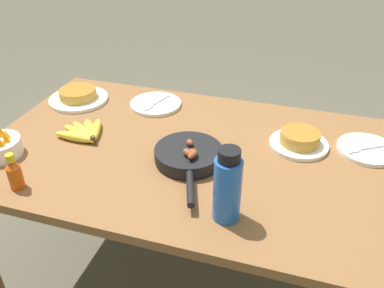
{
  "coord_description": "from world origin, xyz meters",
  "views": [
    {
      "loc": [
        0.38,
        -1.23,
        1.58
      ],
      "look_at": [
        0.0,
        0.0,
        0.75
      ],
      "focal_mm": 38.0,
      "sensor_mm": 36.0,
      "label": 1
    }
  ],
  "objects_px": {
    "banana_bunch": "(85,132)",
    "frittata_plate_side": "(78,96)",
    "skillet": "(189,156)",
    "empty_plate_far_left": "(367,149)",
    "empty_plate_near_front": "(156,104)",
    "frittata_plate_center": "(299,140)",
    "water_bottle": "(227,187)",
    "hot_sauce_bottle": "(14,173)"
  },
  "relations": [
    {
      "from": "banana_bunch",
      "to": "frittata_plate_side",
      "type": "relative_size",
      "value": 0.71
    },
    {
      "from": "skillet",
      "to": "empty_plate_far_left",
      "type": "height_order",
      "value": "skillet"
    },
    {
      "from": "empty_plate_near_front",
      "to": "frittata_plate_center",
      "type": "bearing_deg",
      "value": -13.16
    },
    {
      "from": "frittata_plate_center",
      "to": "empty_plate_far_left",
      "type": "bearing_deg",
      "value": 9.13
    },
    {
      "from": "banana_bunch",
      "to": "water_bottle",
      "type": "xyz_separation_m",
      "value": [
        0.64,
        -0.29,
        0.1
      ]
    },
    {
      "from": "skillet",
      "to": "frittata_plate_center",
      "type": "distance_m",
      "value": 0.44
    },
    {
      "from": "hot_sauce_bottle",
      "to": "banana_bunch",
      "type": "bearing_deg",
      "value": 82.07
    },
    {
      "from": "empty_plate_near_front",
      "to": "hot_sauce_bottle",
      "type": "height_order",
      "value": "hot_sauce_bottle"
    },
    {
      "from": "banana_bunch",
      "to": "frittata_plate_side",
      "type": "distance_m",
      "value": 0.34
    },
    {
      "from": "skillet",
      "to": "frittata_plate_side",
      "type": "relative_size",
      "value": 1.49
    },
    {
      "from": "water_bottle",
      "to": "frittata_plate_center",
      "type": "bearing_deg",
      "value": 69.25
    },
    {
      "from": "frittata_plate_center",
      "to": "hot_sauce_bottle",
      "type": "bearing_deg",
      "value": -148.41
    },
    {
      "from": "water_bottle",
      "to": "frittata_plate_side",
      "type": "bearing_deg",
      "value": 146.1
    },
    {
      "from": "hot_sauce_bottle",
      "to": "frittata_plate_center",
      "type": "bearing_deg",
      "value": 31.59
    },
    {
      "from": "empty_plate_far_left",
      "to": "hot_sauce_bottle",
      "type": "xyz_separation_m",
      "value": [
        -1.12,
        -0.58,
        0.05
      ]
    },
    {
      "from": "frittata_plate_center",
      "to": "water_bottle",
      "type": "xyz_separation_m",
      "value": [
        -0.18,
        -0.47,
        0.09
      ]
    },
    {
      "from": "empty_plate_near_front",
      "to": "frittata_plate_side",
      "type": "bearing_deg",
      "value": -170.73
    },
    {
      "from": "banana_bunch",
      "to": "empty_plate_near_front",
      "type": "bearing_deg",
      "value": 63.02
    },
    {
      "from": "banana_bunch",
      "to": "skillet",
      "type": "relative_size",
      "value": 0.48
    },
    {
      "from": "frittata_plate_side",
      "to": "empty_plate_near_front",
      "type": "height_order",
      "value": "frittata_plate_side"
    },
    {
      "from": "empty_plate_far_left",
      "to": "skillet",
      "type": "bearing_deg",
      "value": -156.74
    },
    {
      "from": "hot_sauce_bottle",
      "to": "frittata_plate_side",
      "type": "bearing_deg",
      "value": 102.76
    },
    {
      "from": "frittata_plate_center",
      "to": "water_bottle",
      "type": "distance_m",
      "value": 0.51
    },
    {
      "from": "banana_bunch",
      "to": "skillet",
      "type": "xyz_separation_m",
      "value": [
        0.45,
        -0.05,
        0.01
      ]
    },
    {
      "from": "skillet",
      "to": "frittata_plate_center",
      "type": "bearing_deg",
      "value": 102.19
    },
    {
      "from": "hot_sauce_bottle",
      "to": "skillet",
      "type": "bearing_deg",
      "value": 31.73
    },
    {
      "from": "banana_bunch",
      "to": "frittata_plate_center",
      "type": "xyz_separation_m",
      "value": [
        0.82,
        0.18,
        0.01
      ]
    },
    {
      "from": "skillet",
      "to": "water_bottle",
      "type": "height_order",
      "value": "water_bottle"
    },
    {
      "from": "skillet",
      "to": "water_bottle",
      "type": "bearing_deg",
      "value": 19.79
    },
    {
      "from": "frittata_plate_center",
      "to": "empty_plate_far_left",
      "type": "relative_size",
      "value": 1.0
    },
    {
      "from": "water_bottle",
      "to": "hot_sauce_bottle",
      "type": "distance_m",
      "value": 0.7
    },
    {
      "from": "frittata_plate_side",
      "to": "skillet",
      "type": "bearing_deg",
      "value": -26.59
    },
    {
      "from": "skillet",
      "to": "hot_sauce_bottle",
      "type": "distance_m",
      "value": 0.59
    },
    {
      "from": "frittata_plate_center",
      "to": "skillet",
      "type": "bearing_deg",
      "value": -148.59
    },
    {
      "from": "frittata_plate_center",
      "to": "empty_plate_far_left",
      "type": "height_order",
      "value": "frittata_plate_center"
    },
    {
      "from": "banana_bunch",
      "to": "empty_plate_near_front",
      "type": "distance_m",
      "value": 0.37
    },
    {
      "from": "empty_plate_near_front",
      "to": "empty_plate_far_left",
      "type": "xyz_separation_m",
      "value": [
        0.9,
        -0.11,
        0.0
      ]
    },
    {
      "from": "empty_plate_far_left",
      "to": "hot_sauce_bottle",
      "type": "bearing_deg",
      "value": -152.81
    },
    {
      "from": "empty_plate_far_left",
      "to": "hot_sauce_bottle",
      "type": "relative_size",
      "value": 1.7
    },
    {
      "from": "frittata_plate_side",
      "to": "empty_plate_near_front",
      "type": "distance_m",
      "value": 0.37
    },
    {
      "from": "frittata_plate_side",
      "to": "empty_plate_far_left",
      "type": "distance_m",
      "value": 1.27
    },
    {
      "from": "frittata_plate_center",
      "to": "water_bottle",
      "type": "height_order",
      "value": "water_bottle"
    }
  ]
}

